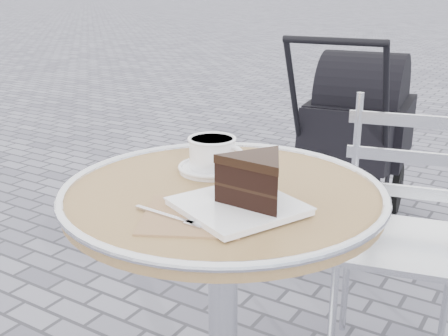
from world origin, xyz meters
The scene contains 5 objects.
cafe_table centered at (0.00, 0.00, 0.57)m, with size 0.72×0.72×0.74m.
cappuccino_set centered at (-0.09, 0.09, 0.77)m, with size 0.18×0.16×0.08m.
cake_plate_set centered at (0.11, -0.07, 0.79)m, with size 0.35×0.34×0.12m.
bistro_chair centered at (0.24, 0.64, 0.52)m, with size 0.45×0.45×0.84m.
baby_stroller centered at (-0.23, 1.58, 0.44)m, with size 0.54×0.98×0.97m.
Camera 1 is at (0.61, -0.98, 1.17)m, focal length 45.00 mm.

